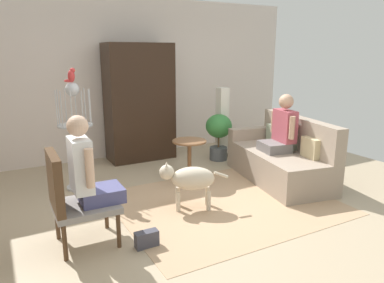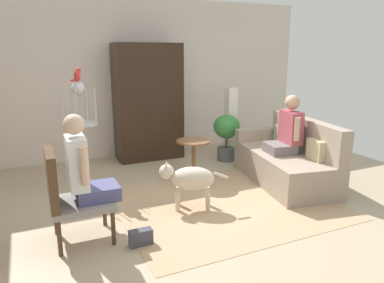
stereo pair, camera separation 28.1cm
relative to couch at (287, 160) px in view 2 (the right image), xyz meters
name	(u,v)px [view 2 (the right image)]	position (x,y,z in m)	size (l,w,h in m)	color
ground_plane	(212,205)	(-1.43, -0.33, -0.33)	(7.25, 7.25, 0.00)	tan
back_wall	(142,78)	(-1.43, 2.49, 1.09)	(6.65, 0.12, 2.84)	silver
area_rug	(225,203)	(-1.25, -0.35, -0.33)	(2.67, 2.25, 0.01)	tan
couch	(287,160)	(0.00, 0.00, 0.00)	(1.16, 1.93, 0.94)	gray
armchair	(67,192)	(-3.16, -0.52, 0.21)	(0.62, 0.57, 0.98)	#4C331E
person_on_couch	(287,130)	(-0.05, -0.02, 0.46)	(0.50, 0.56, 0.84)	slate
person_on_armchair	(83,167)	(-2.99, -0.52, 0.45)	(0.49, 0.52, 0.89)	#4B4B7A
round_end_table	(194,156)	(-1.26, 0.60, 0.05)	(0.50, 0.50, 0.63)	brown
dog	(190,179)	(-1.72, -0.28, 0.06)	(0.78, 0.48, 0.60)	beige
bird_cage_stand	(81,126)	(-2.77, 1.09, 0.54)	(0.47, 0.47, 1.50)	silver
parrot	(77,75)	(-2.77, 1.09, 1.26)	(0.17, 0.10, 0.19)	red
potted_plant	(227,132)	(-0.27, 1.33, 0.18)	(0.47, 0.47, 0.83)	#4C5156
column_lamp	(231,123)	(-0.10, 1.49, 0.30)	(0.20, 0.20, 1.27)	#4C4742
armoire_cabinet	(148,102)	(-1.46, 2.08, 0.69)	(1.15, 0.56, 2.04)	black
handbag	(141,238)	(-2.53, -0.88, -0.25)	(0.23, 0.10, 0.16)	#3F3F4C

